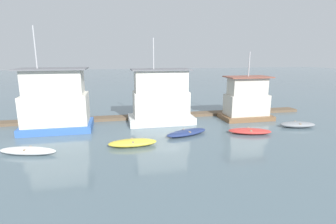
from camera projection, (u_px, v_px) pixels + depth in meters
name	position (u px, v px, depth m)	size (l,w,h in m)	color
ground_plane	(166.00, 123.00, 27.04)	(200.00, 200.00, 0.00)	slate
dock_walkway	(161.00, 116.00, 29.59)	(33.80, 1.53, 0.30)	brown
houseboat_blue	(56.00, 103.00, 24.17)	(6.25, 4.02, 9.39)	#3866B7
houseboat_white	(161.00, 99.00, 26.87)	(6.60, 3.72, 8.53)	white
houseboat_brown	(246.00, 101.00, 28.42)	(5.33, 3.28, 7.22)	brown
dinghy_white	(28.00, 151.00, 18.60)	(4.25, 2.10, 0.54)	white
dinghy_yellow	(133.00, 143.00, 20.28)	(3.75, 1.39, 0.54)	yellow
dinghy_navy	(187.00, 133.00, 22.99)	(4.27, 2.60, 0.48)	navy
dinghy_red	(250.00, 131.00, 23.47)	(4.06, 2.46, 0.46)	red
dinghy_grey	(297.00, 125.00, 25.49)	(3.58, 2.00, 0.54)	gray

